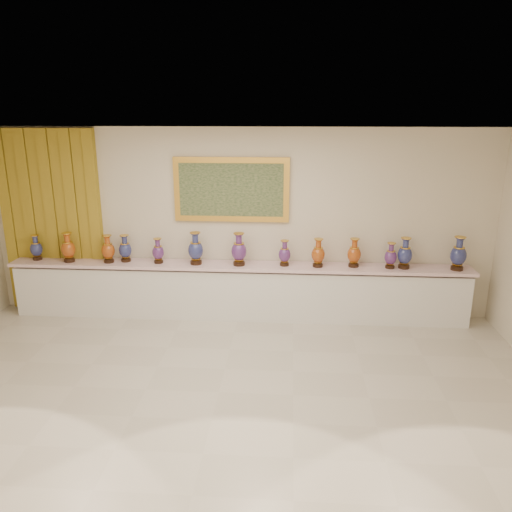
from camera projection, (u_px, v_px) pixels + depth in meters
The scene contains 16 objects.
ground at pixel (219, 392), 5.96m from camera, with size 8.00×8.00×0.00m, color beige.
room at pixel (80, 217), 8.02m from camera, with size 8.00×8.00×8.00m.
counter at pixel (238, 292), 8.01m from camera, with size 7.28×0.48×0.90m.
vase_0 at pixel (36, 249), 8.06m from camera, with size 0.24×0.24×0.41m.
vase_1 at pixel (68, 249), 7.94m from camera, with size 0.27×0.27×0.48m.
vase_2 at pixel (108, 250), 7.91m from camera, with size 0.26×0.26×0.45m.
vase_3 at pixel (125, 250), 7.96m from camera, with size 0.27×0.27×0.44m.
vase_4 at pixel (158, 252), 7.89m from camera, with size 0.23×0.23×0.40m.
vase_5 at pixel (196, 250), 7.82m from camera, with size 0.26×0.26×0.52m.
vase_6 at pixel (239, 251), 7.76m from camera, with size 0.29×0.29×0.52m.
vase_7 at pixel (285, 254), 7.76m from camera, with size 0.24×0.24×0.41m.
vase_8 at pixel (318, 254), 7.69m from camera, with size 0.25×0.25×0.45m.
vase_9 at pixel (354, 254), 7.70m from camera, with size 0.27×0.27×0.45m.
vase_10 at pixel (391, 257), 7.63m from camera, with size 0.24×0.24×0.40m.
vase_11 at pixel (405, 255), 7.62m from camera, with size 0.28×0.28×0.48m.
vase_12 at pixel (458, 255), 7.53m from camera, with size 0.31×0.31×0.52m.
Camera 1 is at (0.81, -5.21, 3.26)m, focal length 35.00 mm.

